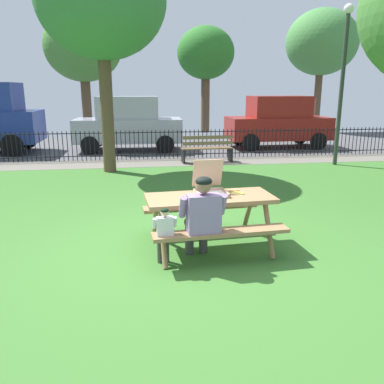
# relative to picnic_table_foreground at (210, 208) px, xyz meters

# --- Properties ---
(ground) EXTENTS (28.00, 11.76, 0.02)m
(ground) POSITION_rel_picnic_table_foreground_xyz_m (-0.46, 1.76, -0.61)
(ground) COLOR #3C722D
(cobblestone_walkway) EXTENTS (28.00, 1.40, 0.01)m
(cobblestone_walkway) POSITION_rel_picnic_table_foreground_xyz_m (-0.46, 6.95, -0.60)
(cobblestone_walkway) COLOR slate
(street_asphalt) EXTENTS (28.00, 6.92, 0.01)m
(street_asphalt) POSITION_rel_picnic_table_foreground_xyz_m (-0.46, 11.11, -0.60)
(street_asphalt) COLOR #515154
(picnic_table_foreground) EXTENTS (1.90, 1.61, 0.79)m
(picnic_table_foreground) POSITION_rel_picnic_table_foreground_xyz_m (0.00, 0.00, 0.00)
(picnic_table_foreground) COLOR #96714A
(picnic_table_foreground) RESTS_ON ground
(pizza_box_open) EXTENTS (0.47, 0.55, 0.49)m
(pizza_box_open) POSITION_rel_picnic_table_foreground_xyz_m (0.02, 0.15, 0.29)
(pizza_box_open) COLOR tan
(pizza_box_open) RESTS_ON picnic_table_foreground
(pizza_slice_on_table) EXTENTS (0.19, 0.25, 0.02)m
(pizza_slice_on_table) POSITION_rel_picnic_table_foreground_xyz_m (0.42, 0.14, 0.18)
(pizza_slice_on_table) COLOR #EECF4C
(pizza_slice_on_table) RESTS_ON picnic_table_foreground
(adult_at_table) EXTENTS (0.62, 0.61, 1.19)m
(adult_at_table) POSITION_rel_picnic_table_foreground_xyz_m (-0.20, -0.52, 0.06)
(adult_at_table) COLOR #3F3F3F
(adult_at_table) RESTS_ON ground
(child_at_table) EXTENTS (0.31, 0.31, 0.82)m
(child_at_table) POSITION_rel_picnic_table_foreground_xyz_m (-0.69, -0.59, -0.10)
(child_at_table) COLOR #444444
(child_at_table) RESTS_ON ground
(iron_fence_streetside) EXTENTS (21.07, 0.03, 0.95)m
(iron_fence_streetside) POSITION_rel_picnic_table_foreground_xyz_m (-0.46, 7.65, -0.11)
(iron_fence_streetside) COLOR black
(iron_fence_streetside) RESTS_ON ground
(park_bench_center) EXTENTS (1.62, 0.55, 0.85)m
(park_bench_center) POSITION_rel_picnic_table_foreground_xyz_m (1.16, 6.81, -0.18)
(park_bench_center) COLOR brown
(park_bench_center) RESTS_ON ground
(lamp_post_walkway) EXTENTS (0.28, 0.28, 4.54)m
(lamp_post_walkway) POSITION_rel_picnic_table_foreground_xyz_m (4.97, 5.91, 2.14)
(lamp_post_walkway) COLOR #2D382D
(lamp_post_walkway) RESTS_ON ground
(tree_midground_left) EXTENTS (3.33, 3.33, 5.95)m
(tree_midground_left) POSITION_rel_picnic_table_foreground_xyz_m (-1.78, 5.81, 3.82)
(tree_midground_left) COLOR brown
(tree_midground_left) RESTS_ON ground
(parked_car_left) EXTENTS (3.95, 1.94, 1.98)m
(parked_car_left) POSITION_rel_picnic_table_foreground_xyz_m (-1.30, 9.70, 0.41)
(parked_car_left) COLOR #B1B3C3
(parked_car_left) RESTS_ON ground
(parked_car_center) EXTENTS (3.92, 1.87, 1.98)m
(parked_car_center) POSITION_rel_picnic_table_foreground_xyz_m (4.47, 9.70, 0.41)
(parked_car_center) COLOR maroon
(parked_car_center) RESTS_ON ground
(far_tree_midleft) EXTENTS (3.75, 3.75, 5.95)m
(far_tree_midleft) POSITION_rel_picnic_table_foreground_xyz_m (-3.47, 15.66, 3.63)
(far_tree_midleft) COLOR brown
(far_tree_midleft) RESTS_ON ground
(far_tree_center) EXTENTS (2.92, 2.92, 5.33)m
(far_tree_center) POSITION_rel_picnic_table_foreground_xyz_m (2.60, 15.66, 3.36)
(far_tree_center) COLOR brown
(far_tree_center) RESTS_ON ground
(far_tree_midright) EXTENTS (3.74, 3.74, 6.30)m
(far_tree_midright) POSITION_rel_picnic_table_foreground_xyz_m (8.79, 15.66, 3.99)
(far_tree_midright) COLOR brown
(far_tree_midright) RESTS_ON ground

